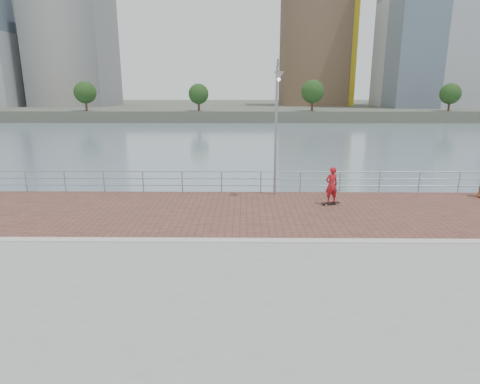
{
  "coord_description": "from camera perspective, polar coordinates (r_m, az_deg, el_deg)",
  "views": [
    {
      "loc": [
        0.18,
        -13.34,
        5.26
      ],
      "look_at": [
        0.0,
        2.0,
        1.3
      ],
      "focal_mm": 30.0,
      "sensor_mm": 36.0,
      "label": 1
    }
  ],
  "objects": [
    {
      "name": "seawall",
      "position": [
        10.43,
        -0.49,
        -22.41
      ],
      "size": [
        40.0,
        24.0,
        2.0
      ],
      "primitive_type": "cube",
      "color": "gray",
      "rests_on": "ground"
    },
    {
      "name": "street_lamp",
      "position": [
        19.45,
        5.31,
        12.19
      ],
      "size": [
        0.46,
        1.34,
        6.34
      ],
      "color": "gray",
      "rests_on": "brick_lane"
    },
    {
      "name": "curb",
      "position": [
        14.33,
        -0.1,
        -6.93
      ],
      "size": [
        40.0,
        0.4,
        0.06
      ],
      "primitive_type": "cube",
      "color": "#B7B5AD",
      "rests_on": "seawall"
    },
    {
      "name": "skyline",
      "position": [
        122.48,
        15.59,
        22.6
      ],
      "size": [
        233.0,
        41.0,
        61.79
      ],
      "color": "#ADA38E",
      "rests_on": "far_shore"
    },
    {
      "name": "skateboard",
      "position": [
        19.15,
        12.74,
        -1.54
      ],
      "size": [
        0.88,
        0.46,
        0.1
      ],
      "rotation": [
        0.0,
        0.0,
        0.31
      ],
      "color": "black",
      "rests_on": "brick_lane"
    },
    {
      "name": "skateboarder",
      "position": [
        18.94,
        12.89,
        0.98
      ],
      "size": [
        0.72,
        0.58,
        1.71
      ],
      "primitive_type": "imported",
      "rotation": [
        0.0,
        0.0,
        3.45
      ],
      "color": "#B11720",
      "rests_on": "skateboard"
    },
    {
      "name": "brick_lane",
      "position": [
        17.74,
        0.06,
        -2.75
      ],
      "size": [
        40.0,
        6.8,
        0.02
      ],
      "primitive_type": "cube",
      "color": "brown",
      "rests_on": "seawall"
    },
    {
      "name": "guardrail",
      "position": [
        20.85,
        0.16,
        1.81
      ],
      "size": [
        39.06,
        0.06,
        1.13
      ],
      "color": "#8C9EA8",
      "rests_on": "brick_lane"
    },
    {
      "name": "shoreline_trees",
      "position": [
        92.41,
        13.2,
        13.5
      ],
      "size": [
        169.25,
        5.03,
        6.7
      ],
      "color": "#473323",
      "rests_on": "far_shore"
    },
    {
      "name": "water",
      "position": [
        15.19,
        -0.09,
        -14.08
      ],
      "size": [
        400.0,
        400.0,
        0.0
      ],
      "primitive_type": "plane",
      "color": "slate",
      "rests_on": "ground"
    },
    {
      "name": "far_shore",
      "position": [
        135.97,
        0.61,
        11.93
      ],
      "size": [
        320.0,
        95.0,
        2.5
      ],
      "primitive_type": "cube",
      "color": "#4C5142",
      "rests_on": "ground"
    }
  ]
}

